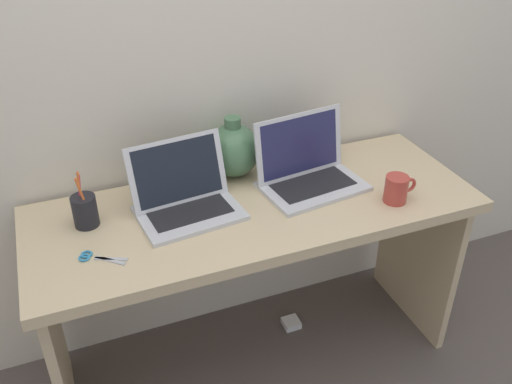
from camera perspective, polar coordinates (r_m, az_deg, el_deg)
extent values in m
plane|color=#564C47|center=(2.38, 0.00, -16.34)|extent=(6.00, 6.00, 0.00)
cube|color=beige|center=(1.97, -3.58, 14.87)|extent=(4.40, 0.04, 2.40)
cube|color=#D1B78C|center=(1.90, 0.00, -1.78)|extent=(1.53, 0.57, 0.04)
cube|color=#D1B78C|center=(2.06, -19.73, -14.48)|extent=(0.03, 0.48, 0.70)
cube|color=#D1B78C|center=(2.43, 16.13, -5.47)|extent=(0.03, 0.48, 0.70)
cube|color=silver|center=(1.85, -6.80, -2.13)|extent=(0.35, 0.27, 0.01)
cube|color=black|center=(1.85, -6.82, -1.90)|extent=(0.28, 0.17, 0.00)
cube|color=silver|center=(1.86, -8.01, 2.10)|extent=(0.33, 0.11, 0.22)
cube|color=black|center=(1.86, -8.01, 2.10)|extent=(0.29, 0.10, 0.19)
cube|color=silver|center=(1.99, 5.83, 0.56)|extent=(0.38, 0.28, 0.01)
cube|color=black|center=(1.98, 5.85, 0.79)|extent=(0.30, 0.18, 0.00)
cube|color=silver|center=(2.00, 4.46, 4.81)|extent=(0.36, 0.09, 0.23)
cube|color=#23234C|center=(2.00, 4.46, 4.81)|extent=(0.31, 0.08, 0.20)
ellipsoid|color=#47704C|center=(2.03, -2.34, 4.27)|extent=(0.19, 0.19, 0.19)
cylinder|color=#47704C|center=(1.98, -2.41, 7.04)|extent=(0.06, 0.06, 0.04)
cylinder|color=#B23D33|center=(1.94, 14.08, 0.29)|extent=(0.08, 0.08, 0.10)
torus|color=#B23D33|center=(1.97, 15.34, 0.69)|extent=(0.05, 0.01, 0.05)
cylinder|color=black|center=(1.85, -17.03, -1.87)|extent=(0.08, 0.08, 0.10)
cylinder|color=orange|center=(1.80, -17.20, -0.65)|extent=(0.03, 0.01, 0.15)
cylinder|color=orange|center=(1.83, -17.49, -0.19)|extent=(0.02, 0.01, 0.15)
cylinder|color=#D83359|center=(1.83, -17.51, -0.36)|extent=(0.02, 0.01, 0.14)
cube|color=#B7B7BC|center=(1.71, -14.54, -6.63)|extent=(0.10, 0.05, 0.00)
cube|color=#B7B7BC|center=(1.70, -14.64, -6.77)|extent=(0.08, 0.07, 0.00)
torus|color=#338CBF|center=(1.73, -17.10, -6.41)|extent=(0.03, 0.04, 0.01)
torus|color=#338CBF|center=(1.74, -16.88, -6.10)|extent=(0.03, 0.04, 0.01)
cube|color=white|center=(2.49, 3.61, -13.18)|extent=(0.07, 0.07, 0.03)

